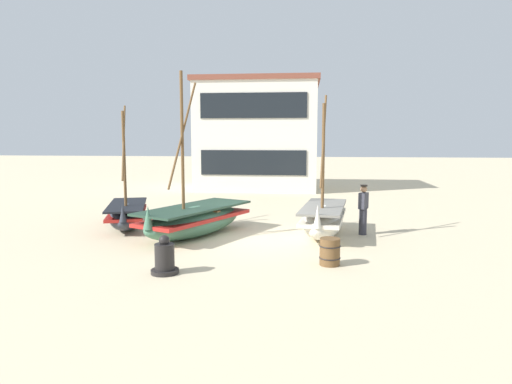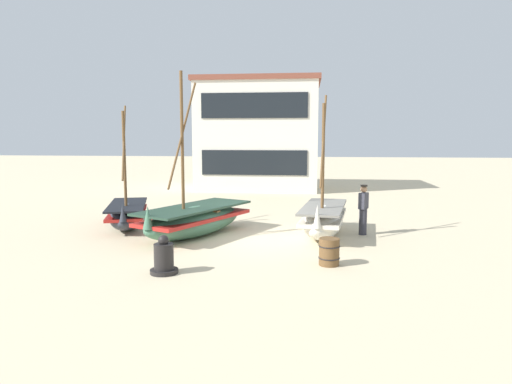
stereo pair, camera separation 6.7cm
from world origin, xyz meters
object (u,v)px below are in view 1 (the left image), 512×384
at_px(fishing_boat_near_left, 323,219).
at_px(capstan_winch, 165,259).
at_px(fishing_boat_far_right, 127,214).
at_px(harbor_building_main, 258,134).
at_px(fishing_boat_centre_large, 194,219).
at_px(fisherman_by_hull, 363,210).
at_px(wooden_barrel, 330,252).

bearing_deg(fishing_boat_near_left, capstan_winch, -130.39).
height_order(fishing_boat_far_right, harbor_building_main, harbor_building_main).
relative_size(fishing_boat_centre_large, fisherman_by_hull, 3.15).
relative_size(fishing_boat_near_left, fisherman_by_hull, 2.74).
xyz_separation_m(fishing_boat_near_left, fisherman_by_hull, (1.33, 0.37, 0.26)).
distance_m(fishing_boat_far_right, wooden_barrel, 8.21).
bearing_deg(fishing_boat_centre_large, fishing_boat_near_left, 6.12).
height_order(fishing_boat_far_right, wooden_barrel, fishing_boat_far_right).
bearing_deg(fishing_boat_far_right, fisherman_by_hull, -2.36).
bearing_deg(capstan_winch, wooden_barrel, 16.17).
relative_size(fishing_boat_far_right, harbor_building_main, 0.58).
bearing_deg(capstan_winch, fishing_boat_far_right, 119.75).
bearing_deg(fisherman_by_hull, fishing_boat_near_left, -164.51).
bearing_deg(fisherman_by_hull, fishing_boat_far_right, 177.64).
relative_size(capstan_winch, wooden_barrel, 1.34).
height_order(fishing_boat_centre_large, fishing_boat_far_right, fishing_boat_centre_large).
bearing_deg(fishing_boat_centre_large, fisherman_by_hull, 8.41).
height_order(fishing_boat_far_right, capstan_winch, fishing_boat_far_right).
relative_size(fishing_boat_near_left, capstan_winch, 4.90).
distance_m(fishing_boat_centre_large, wooden_barrel, 5.25).
distance_m(fishing_boat_far_right, fisherman_by_hull, 8.36).
relative_size(fisherman_by_hull, harbor_building_main, 0.22).
height_order(fisherman_by_hull, capstan_winch, fisherman_by_hull).
bearing_deg(fishing_boat_far_right, capstan_winch, -60.25).
relative_size(fishing_boat_far_right, wooden_barrel, 6.28).
bearing_deg(wooden_barrel, capstan_winch, -163.83).
height_order(fishing_boat_far_right, fisherman_by_hull, fishing_boat_far_right).
distance_m(fishing_boat_far_right, harbor_building_main, 13.80).
distance_m(wooden_barrel, harbor_building_main, 17.90).
bearing_deg(wooden_barrel, fishing_boat_near_left, 90.62).
distance_m(fishing_boat_centre_large, fishing_boat_far_right, 3.01).
bearing_deg(fishing_boat_far_right, fishing_boat_near_left, -5.79).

